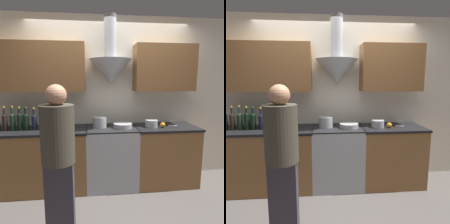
{
  "view_description": "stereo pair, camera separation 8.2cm",
  "coord_description": "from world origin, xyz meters",
  "views": [
    {
      "loc": [
        -0.32,
        -2.58,
        1.61
      ],
      "look_at": [
        0.0,
        0.22,
        1.17
      ],
      "focal_mm": 32.0,
      "sensor_mm": 36.0,
      "label": 1
    },
    {
      "loc": [
        -0.24,
        -2.59,
        1.61
      ],
      "look_at": [
        0.0,
        0.22,
        1.17
      ],
      "focal_mm": 32.0,
      "sensor_mm": 36.0,
      "label": 2
    }
  ],
  "objects": [
    {
      "name": "stock_pot",
      "position": [
        -0.17,
        0.37,
        0.99
      ],
      "size": [
        0.22,
        0.22,
        0.15
      ],
      "color": "#A8AAAF",
      "rests_on": "stove_range"
    },
    {
      "name": "ground_plane",
      "position": [
        0.0,
        0.0,
        0.0
      ],
      "size": [
        12.0,
        12.0,
        0.0
      ],
      "primitive_type": "plane",
      "color": "#4C4744"
    },
    {
      "name": "wine_bottle_7",
      "position": [
        -1.0,
        0.3,
        1.06
      ],
      "size": [
        0.07,
        0.07,
        0.34
      ],
      "color": "black",
      "rests_on": "counter_left"
    },
    {
      "name": "stove_range",
      "position": [
        0.0,
        0.32,
        0.46
      ],
      "size": [
        0.75,
        0.6,
        0.92
      ],
      "color": "#A8AAAF",
      "rests_on": "ground_plane"
    },
    {
      "name": "wine_bottle_4",
      "position": [
        -1.29,
        0.29,
        1.05
      ],
      "size": [
        0.07,
        0.07,
        0.33
      ],
      "color": "black",
      "rests_on": "counter_left"
    },
    {
      "name": "wine_bottle_5",
      "position": [
        -1.21,
        0.29,
        1.05
      ],
      "size": [
        0.08,
        0.08,
        0.33
      ],
      "color": "black",
      "rests_on": "counter_left"
    },
    {
      "name": "mixing_bowl",
      "position": [
        0.17,
        0.28,
        0.95
      ],
      "size": [
        0.28,
        0.28,
        0.07
      ],
      "color": "#A8AAAF",
      "rests_on": "stove_range"
    },
    {
      "name": "wall_back",
      "position": [
        -0.08,
        0.58,
        1.47
      ],
      "size": [
        8.4,
        0.64,
        2.6
      ],
      "color": "silver",
      "rests_on": "ground_plane"
    },
    {
      "name": "orange_fruit",
      "position": [
        0.77,
        0.24,
        0.95
      ],
      "size": [
        0.07,
        0.07,
        0.07
      ],
      "color": "orange",
      "rests_on": "counter_right"
    },
    {
      "name": "chefs_knife",
      "position": [
        0.93,
        0.33,
        0.92
      ],
      "size": [
        0.2,
        0.11,
        0.01
      ],
      "rotation": [
        0.0,
        0.0,
        -0.41
      ],
      "color": "silver",
      "rests_on": "counter_right"
    },
    {
      "name": "wine_bottle_3",
      "position": [
        -1.39,
        0.3,
        1.05
      ],
      "size": [
        0.07,
        0.07,
        0.35
      ],
      "color": "black",
      "rests_on": "counter_left"
    },
    {
      "name": "person_foreground_left",
      "position": [
        -0.63,
        -0.69,
        0.87
      ],
      "size": [
        0.32,
        0.32,
        1.58
      ],
      "color": "#38333D",
      "rests_on": "ground_plane"
    },
    {
      "name": "counter_right",
      "position": [
        0.84,
        0.32,
        0.46
      ],
      "size": [
        0.95,
        0.62,
        0.92
      ],
      "color": "brown",
      "rests_on": "ground_plane"
    },
    {
      "name": "saucepan",
      "position": [
        0.61,
        0.28,
        0.97
      ],
      "size": [
        0.19,
        0.19,
        0.11
      ],
      "color": "#A8AAAF",
      "rests_on": "counter_right"
    },
    {
      "name": "counter_left",
      "position": [
        -1.07,
        0.32,
        0.46
      ],
      "size": [
        1.42,
        0.62,
        0.92
      ],
      "color": "brown",
      "rests_on": "ground_plane"
    },
    {
      "name": "wine_bottle_2",
      "position": [
        -1.5,
        0.29,
        1.05
      ],
      "size": [
        0.07,
        0.07,
        0.34
      ],
      "color": "black",
      "rests_on": "counter_left"
    },
    {
      "name": "wine_bottle_6",
      "position": [
        -1.1,
        0.29,
        1.04
      ],
      "size": [
        0.07,
        0.07,
        0.32
      ],
      "color": "black",
      "rests_on": "counter_left"
    }
  ]
}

